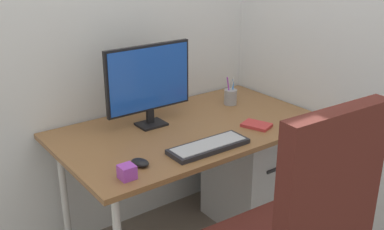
{
  "coord_description": "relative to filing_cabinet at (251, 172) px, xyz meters",
  "views": [
    {
      "loc": [
        -1.32,
        -1.79,
        1.64
      ],
      "look_at": [
        -0.05,
        -0.08,
        0.82
      ],
      "focal_mm": 42.89,
      "sensor_mm": 36.0,
      "label": 1
    }
  ],
  "objects": [
    {
      "name": "desk",
      "position": [
        -0.45,
        0.02,
        0.35
      ],
      "size": [
        1.39,
        0.79,
        0.72
      ],
      "color": "brown",
      "rests_on": "ground_plane"
    },
    {
      "name": "pen_holder",
      "position": [
        -0.05,
        0.16,
        0.45
      ],
      "size": [
        0.08,
        0.08,
        0.17
      ],
      "color": "gray",
      "rests_on": "desk"
    },
    {
      "name": "keyboard",
      "position": [
        -0.54,
        -0.25,
        0.41
      ],
      "size": [
        0.4,
        0.15,
        0.03
      ],
      "color": "black",
      "rests_on": "desk"
    },
    {
      "name": "mouse",
      "position": [
        -0.88,
        -0.21,
        0.42
      ],
      "size": [
        0.09,
        0.1,
        0.03
      ],
      "primitive_type": "ellipsoid",
      "rotation": [
        0.0,
        0.0,
        0.3
      ],
      "color": "black",
      "rests_on": "desk"
    },
    {
      "name": "notebook",
      "position": [
        -0.17,
        -0.19,
        0.41
      ],
      "size": [
        0.14,
        0.17,
        0.02
      ],
      "primitive_type": "cube",
      "rotation": [
        0.0,
        0.0,
        0.36
      ],
      "color": "#B23333",
      "rests_on": "desk"
    },
    {
      "name": "desk_clamp_accessory",
      "position": [
        -0.98,
        -0.28,
        0.43
      ],
      "size": [
        0.06,
        0.06,
        0.06
      ],
      "primitive_type": "cube",
      "color": "purple",
      "rests_on": "desk"
    },
    {
      "name": "filing_cabinet",
      "position": [
        0.0,
        0.0,
        0.0
      ],
      "size": [
        0.42,
        0.46,
        0.63
      ],
      "color": "#B2B5BA",
      "rests_on": "ground_plane"
    },
    {
      "name": "monitor",
      "position": [
        -0.6,
        0.17,
        0.64
      ],
      "size": [
        0.49,
        0.12,
        0.43
      ],
      "color": "black",
      "rests_on": "desk"
    }
  ]
}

